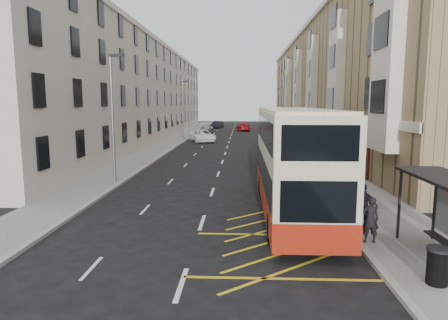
{
  "coord_description": "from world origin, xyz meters",
  "views": [
    {
      "loc": [
        1.71,
        -12.76,
        5.17
      ],
      "look_at": [
        0.74,
        8.86,
        2.06
      ],
      "focal_mm": 32.0,
      "sensor_mm": 36.0,
      "label": 1
    }
  ],
  "objects_px": {
    "street_lamp_near": "(113,111)",
    "double_decker_rear": "(285,141)",
    "pedestrian_far": "(363,207)",
    "car_red": "(243,127)",
    "double_decker_front": "(294,161)",
    "car_dark": "(218,125)",
    "white_van": "(203,136)",
    "litter_bin": "(438,265)",
    "street_lamp_far": "(183,107)",
    "car_silver": "(206,128)",
    "pedestrian_near": "(370,220)"
  },
  "relations": [
    {
      "from": "double_decker_rear",
      "to": "car_red",
      "type": "bearing_deg",
      "value": 90.27
    },
    {
      "from": "street_lamp_near",
      "to": "pedestrian_far",
      "type": "bearing_deg",
      "value": -35.68
    },
    {
      "from": "street_lamp_far",
      "to": "white_van",
      "type": "bearing_deg",
      "value": -31.86
    },
    {
      "from": "street_lamp_near",
      "to": "white_van",
      "type": "distance_m",
      "value": 28.65
    },
    {
      "from": "pedestrian_far",
      "to": "pedestrian_near",
      "type": "bearing_deg",
      "value": 95.36
    },
    {
      "from": "pedestrian_near",
      "to": "car_silver",
      "type": "bearing_deg",
      "value": -78.36
    },
    {
      "from": "pedestrian_far",
      "to": "white_van",
      "type": "bearing_deg",
      "value": -63.22
    },
    {
      "from": "car_silver",
      "to": "car_red",
      "type": "bearing_deg",
      "value": 44.85
    },
    {
      "from": "double_decker_rear",
      "to": "car_red",
      "type": "distance_m",
      "value": 44.02
    },
    {
      "from": "litter_bin",
      "to": "car_silver",
      "type": "relative_size",
      "value": 0.26
    },
    {
      "from": "street_lamp_far",
      "to": "white_van",
      "type": "relative_size",
      "value": 1.4
    },
    {
      "from": "street_lamp_far",
      "to": "white_van",
      "type": "xyz_separation_m",
      "value": [
        2.81,
        -1.75,
        -3.84
      ]
    },
    {
      "from": "double_decker_front",
      "to": "double_decker_rear",
      "type": "xyz_separation_m",
      "value": [
        0.9,
        12.3,
        -0.22
      ]
    },
    {
      "from": "litter_bin",
      "to": "white_van",
      "type": "distance_m",
      "value": 43.55
    },
    {
      "from": "pedestrian_near",
      "to": "car_silver",
      "type": "distance_m",
      "value": 57.09
    },
    {
      "from": "street_lamp_far",
      "to": "pedestrian_far",
      "type": "xyz_separation_m",
      "value": [
        12.86,
        -39.23,
        -3.54
      ]
    },
    {
      "from": "street_lamp_near",
      "to": "double_decker_front",
      "type": "distance_m",
      "value": 12.46
    },
    {
      "from": "double_decker_front",
      "to": "pedestrian_near",
      "type": "xyz_separation_m",
      "value": [
        2.25,
        -4.19,
        -1.49
      ]
    },
    {
      "from": "double_decker_front",
      "to": "double_decker_rear",
      "type": "bearing_deg",
      "value": 85.94
    },
    {
      "from": "double_decker_front",
      "to": "pedestrian_near",
      "type": "height_order",
      "value": "double_decker_front"
    },
    {
      "from": "street_lamp_near",
      "to": "litter_bin",
      "type": "xyz_separation_m",
      "value": [
        13.52,
        -13.96,
        -3.94
      ]
    },
    {
      "from": "street_lamp_near",
      "to": "car_dark",
      "type": "relative_size",
      "value": 1.83
    },
    {
      "from": "pedestrian_near",
      "to": "litter_bin",
      "type": "bearing_deg",
      "value": 104.51
    },
    {
      "from": "street_lamp_near",
      "to": "double_decker_rear",
      "type": "xyz_separation_m",
      "value": [
        11.35,
        5.86,
        -2.37
      ]
    },
    {
      "from": "pedestrian_far",
      "to": "white_van",
      "type": "xyz_separation_m",
      "value": [
        -10.05,
        37.49,
        -0.3
      ]
    },
    {
      "from": "street_lamp_far",
      "to": "double_decker_rear",
      "type": "relative_size",
      "value": 0.71
    },
    {
      "from": "car_red",
      "to": "double_decker_front",
      "type": "bearing_deg",
      "value": 84.42
    },
    {
      "from": "street_lamp_near",
      "to": "car_silver",
      "type": "height_order",
      "value": "street_lamp_near"
    },
    {
      "from": "car_dark",
      "to": "car_red",
      "type": "xyz_separation_m",
      "value": [
        5.23,
        -7.41,
        0.03
      ]
    },
    {
      "from": "double_decker_rear",
      "to": "white_van",
      "type": "distance_m",
      "value": 24.01
    },
    {
      "from": "pedestrian_near",
      "to": "car_dark",
      "type": "height_order",
      "value": "pedestrian_near"
    },
    {
      "from": "car_dark",
      "to": "street_lamp_far",
      "type": "bearing_deg",
      "value": -82.74
    },
    {
      "from": "car_red",
      "to": "car_dark",
      "type": "bearing_deg",
      "value": -62.59
    },
    {
      "from": "car_silver",
      "to": "car_dark",
      "type": "distance_m",
      "value": 11.82
    },
    {
      "from": "double_decker_front",
      "to": "pedestrian_far",
      "type": "bearing_deg",
      "value": -49.17
    },
    {
      "from": "pedestrian_far",
      "to": "car_silver",
      "type": "xyz_separation_m",
      "value": [
        -11.06,
        54.64,
        -0.4
      ]
    },
    {
      "from": "pedestrian_near",
      "to": "car_red",
      "type": "bearing_deg",
      "value": -85.18
    },
    {
      "from": "litter_bin",
      "to": "car_dark",
      "type": "bearing_deg",
      "value": 98.38
    },
    {
      "from": "litter_bin",
      "to": "car_red",
      "type": "relative_size",
      "value": 0.2
    },
    {
      "from": "double_decker_rear",
      "to": "double_decker_front",
      "type": "bearing_deg",
      "value": -97.91
    },
    {
      "from": "pedestrian_near",
      "to": "street_lamp_near",
      "type": "bearing_deg",
      "value": -39.31
    },
    {
      "from": "white_van",
      "to": "car_silver",
      "type": "relative_size",
      "value": 1.39
    },
    {
      "from": "double_decker_rear",
      "to": "car_red",
      "type": "xyz_separation_m",
      "value": [
        -3.07,
        43.89,
        -1.52
      ]
    },
    {
      "from": "litter_bin",
      "to": "pedestrian_far",
      "type": "relative_size",
      "value": 0.56
    },
    {
      "from": "white_van",
      "to": "double_decker_front",
      "type": "bearing_deg",
      "value": -95.33
    },
    {
      "from": "white_van",
      "to": "car_silver",
      "type": "xyz_separation_m",
      "value": [
        -1.02,
        17.15,
        -0.09
      ]
    },
    {
      "from": "litter_bin",
      "to": "car_dark",
      "type": "distance_m",
      "value": 71.88
    },
    {
      "from": "street_lamp_near",
      "to": "white_van",
      "type": "xyz_separation_m",
      "value": [
        2.81,
        28.25,
        -3.84
      ]
    },
    {
      "from": "pedestrian_far",
      "to": "car_red",
      "type": "height_order",
      "value": "pedestrian_far"
    },
    {
      "from": "litter_bin",
      "to": "white_van",
      "type": "xyz_separation_m",
      "value": [
        -10.71,
        42.21,
        0.1
      ]
    }
  ]
}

